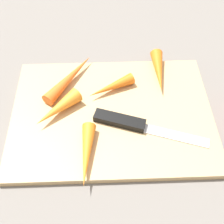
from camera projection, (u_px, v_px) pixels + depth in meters
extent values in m
plane|color=slate|center=(112.00, 116.00, 0.53)|extent=(1.40, 1.40, 0.00)
cube|color=tan|center=(112.00, 114.00, 0.52)|extent=(0.36, 0.26, 0.01)
cube|color=#B7B7BC|center=(176.00, 136.00, 0.48)|extent=(0.11, 0.05, 0.00)
cube|color=black|center=(120.00, 120.00, 0.50)|extent=(0.09, 0.05, 0.01)
cone|color=orange|center=(111.00, 87.00, 0.54)|extent=(0.09, 0.06, 0.02)
cone|color=orange|center=(58.00, 110.00, 0.50)|extent=(0.09, 0.08, 0.03)
cone|color=orange|center=(87.00, 154.00, 0.45)|extent=(0.03, 0.11, 0.02)
cone|color=orange|center=(159.00, 71.00, 0.56)|extent=(0.03, 0.10, 0.03)
cone|color=orange|center=(70.00, 77.00, 0.55)|extent=(0.10, 0.13, 0.02)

